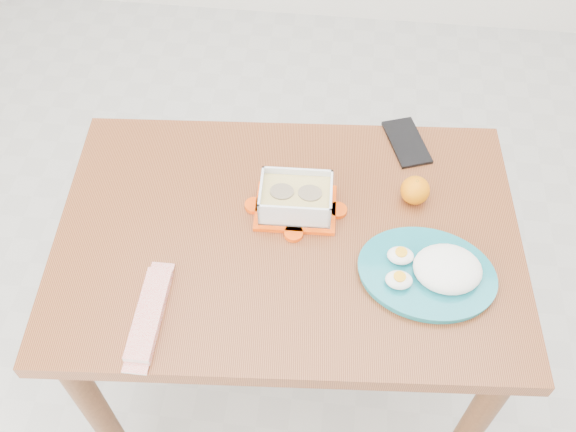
# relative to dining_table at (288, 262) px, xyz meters

# --- Properties ---
(ground) EXTENTS (3.50, 3.50, 0.00)m
(ground) POSITION_rel_dining_table_xyz_m (0.12, 0.11, -0.63)
(ground) COLOR #B7B7B2
(ground) RESTS_ON ground
(dining_table) EXTENTS (1.07, 0.76, 0.75)m
(dining_table) POSITION_rel_dining_table_xyz_m (0.00, 0.00, 0.00)
(dining_table) COLOR brown
(dining_table) RESTS_ON ground
(food_container) EXTENTS (0.19, 0.14, 0.08)m
(food_container) POSITION_rel_dining_table_xyz_m (0.01, 0.07, 0.16)
(food_container) COLOR #FF4907
(food_container) RESTS_ON dining_table
(orange_fruit) EXTENTS (0.07, 0.07, 0.07)m
(orange_fruit) POSITION_rel_dining_table_xyz_m (0.27, 0.13, 0.15)
(orange_fruit) COLOR orange
(orange_fruit) RESTS_ON dining_table
(rice_plate) EXTENTS (0.32, 0.32, 0.08)m
(rice_plate) POSITION_rel_dining_table_xyz_m (0.31, -0.08, 0.15)
(rice_plate) COLOR #177783
(rice_plate) RESTS_ON dining_table
(candy_bar) EXTENTS (0.05, 0.21, 0.02)m
(candy_bar) POSITION_rel_dining_table_xyz_m (-0.25, -0.24, 0.13)
(candy_bar) COLOR red
(candy_bar) RESTS_ON dining_table
(smartphone) EXTENTS (0.13, 0.17, 0.01)m
(smartphone) POSITION_rel_dining_table_xyz_m (0.26, 0.30, 0.12)
(smartphone) COLOR black
(smartphone) RESTS_ON dining_table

